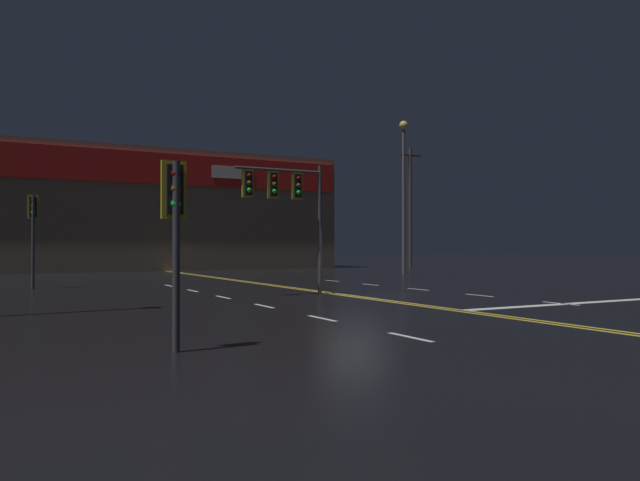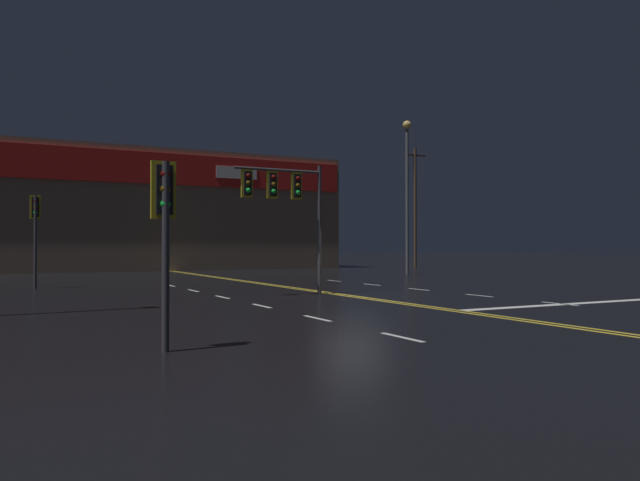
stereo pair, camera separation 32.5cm
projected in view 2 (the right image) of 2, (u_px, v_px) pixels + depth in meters
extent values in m
plane|color=black|center=(353.00, 296.00, 22.03)|extent=(200.00, 200.00, 0.00)
cube|color=gold|center=(349.00, 296.00, 21.96)|extent=(0.12, 60.00, 0.01)
cube|color=gold|center=(357.00, 296.00, 22.10)|extent=(0.12, 60.00, 0.01)
cube|color=silver|center=(402.00, 337.00, 12.11)|extent=(0.12, 1.40, 0.01)
cube|color=silver|center=(317.00, 318.00, 15.30)|extent=(0.12, 1.40, 0.01)
cube|color=silver|center=(262.00, 306.00, 18.49)|extent=(0.12, 1.40, 0.01)
cube|color=silver|center=(223.00, 297.00, 21.68)|extent=(0.12, 1.40, 0.01)
cube|color=silver|center=(193.00, 291.00, 24.87)|extent=(0.12, 1.40, 0.01)
cube|color=silver|center=(171.00, 286.00, 28.06)|extent=(0.12, 1.40, 0.01)
cube|color=silver|center=(560.00, 304.00, 19.19)|extent=(0.12, 1.40, 0.01)
cube|color=silver|center=(479.00, 295.00, 22.38)|extent=(0.12, 1.40, 0.01)
cube|color=silver|center=(419.00, 289.00, 25.58)|extent=(0.12, 1.40, 0.01)
cube|color=silver|center=(372.00, 285.00, 28.77)|extent=(0.12, 1.40, 0.01)
cube|color=silver|center=(334.00, 281.00, 31.96)|extent=(0.12, 1.40, 0.01)
cube|color=silver|center=(565.00, 304.00, 19.02)|extent=(8.08, 0.40, 0.01)
cylinder|color=#38383D|center=(320.00, 230.00, 23.21)|extent=(0.14, 0.14, 4.78)
cylinder|color=#38383D|center=(278.00, 170.00, 22.45)|extent=(3.36, 0.10, 0.10)
cube|color=black|center=(296.00, 186.00, 22.78)|extent=(0.28, 0.24, 0.84)
cube|color=gold|center=(296.00, 186.00, 22.78)|extent=(0.42, 0.08, 0.99)
sphere|color=#500705|center=(298.00, 179.00, 22.64)|extent=(0.17, 0.17, 0.17)
sphere|color=#543707|center=(298.00, 186.00, 22.64)|extent=(0.17, 0.17, 0.17)
sphere|color=green|center=(298.00, 192.00, 22.64)|extent=(0.17, 0.17, 0.17)
cube|color=black|center=(272.00, 185.00, 22.34)|extent=(0.28, 0.24, 0.84)
cube|color=gold|center=(272.00, 185.00, 22.34)|extent=(0.42, 0.08, 0.99)
sphere|color=#500705|center=(274.00, 177.00, 22.20)|extent=(0.17, 0.17, 0.17)
sphere|color=#543707|center=(274.00, 184.00, 22.19)|extent=(0.17, 0.17, 0.17)
sphere|color=green|center=(274.00, 191.00, 22.19)|extent=(0.17, 0.17, 0.17)
cube|color=black|center=(247.00, 183.00, 21.89)|extent=(0.28, 0.24, 0.84)
cube|color=gold|center=(247.00, 183.00, 21.89)|extent=(0.42, 0.08, 0.99)
sphere|color=#500705|center=(248.00, 176.00, 21.75)|extent=(0.17, 0.17, 0.17)
sphere|color=#543707|center=(248.00, 183.00, 21.75)|extent=(0.17, 0.17, 0.17)
sphere|color=green|center=(248.00, 190.00, 21.75)|extent=(0.17, 0.17, 0.17)
cylinder|color=#38383D|center=(35.00, 242.00, 26.05)|extent=(0.13, 0.13, 3.90)
cube|color=black|center=(35.00, 207.00, 26.22)|extent=(0.28, 0.24, 0.84)
cube|color=gold|center=(35.00, 207.00, 26.22)|extent=(0.42, 0.08, 0.99)
sphere|color=#500705|center=(35.00, 201.00, 26.08)|extent=(0.17, 0.17, 0.17)
sphere|color=#543707|center=(35.00, 207.00, 26.08)|extent=(0.17, 0.17, 0.17)
sphere|color=green|center=(35.00, 213.00, 26.08)|extent=(0.17, 0.17, 0.17)
cylinder|color=#38383D|center=(166.00, 256.00, 10.47)|extent=(0.13, 0.13, 3.20)
cube|color=black|center=(163.00, 190.00, 10.64)|extent=(0.28, 0.24, 0.84)
cube|color=gold|center=(163.00, 190.00, 10.64)|extent=(0.42, 0.08, 0.99)
sphere|color=#500705|center=(166.00, 174.00, 10.50)|extent=(0.17, 0.17, 0.17)
sphere|color=#543707|center=(166.00, 189.00, 10.50)|extent=(0.17, 0.17, 0.17)
sphere|color=green|center=(165.00, 204.00, 10.50)|extent=(0.17, 0.17, 0.17)
cylinder|color=#59595E|center=(407.00, 201.00, 40.05)|extent=(0.20, 0.20, 9.42)
sphere|color=#F4C666|center=(407.00, 125.00, 40.10)|extent=(0.56, 0.56, 0.56)
cube|color=#7A6651|center=(156.00, 213.00, 49.02)|extent=(27.34, 10.00, 8.85)
cube|color=red|center=(173.00, 169.00, 44.53)|extent=(26.80, 0.20, 2.21)
cube|color=white|center=(236.00, 173.00, 46.70)|extent=(3.20, 0.16, 0.90)
cylinder|color=#4C3828|center=(415.00, 207.00, 54.27)|extent=(0.26, 0.26, 10.32)
cube|color=#4C3828|center=(415.00, 155.00, 54.31)|extent=(2.20, 0.12, 0.12)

